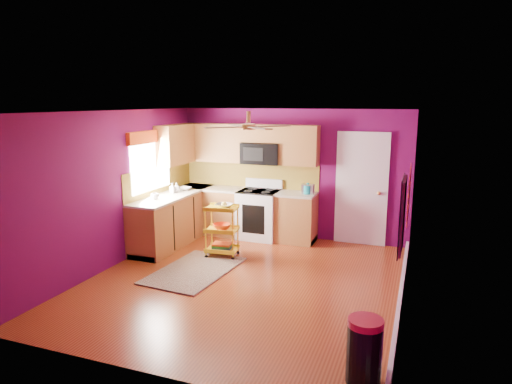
% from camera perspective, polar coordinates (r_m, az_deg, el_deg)
% --- Properties ---
extents(ground, '(5.00, 5.00, 0.00)m').
position_cam_1_polar(ground, '(6.93, -1.47, -11.11)').
color(ground, maroon).
rests_on(ground, ground).
extents(room_envelope, '(4.54, 5.04, 2.52)m').
position_cam_1_polar(room_envelope, '(6.47, -1.32, 2.33)').
color(room_envelope, '#5F0A4B').
rests_on(room_envelope, ground).
extents(lower_cabinets, '(2.81, 2.31, 0.94)m').
position_cam_1_polar(lower_cabinets, '(8.89, -5.23, -3.11)').
color(lower_cabinets, brown).
rests_on(lower_cabinets, ground).
extents(electric_range, '(0.76, 0.66, 1.13)m').
position_cam_1_polar(electric_range, '(8.90, 0.40, -2.73)').
color(electric_range, white).
rests_on(electric_range, ground).
extents(upper_cabinetry, '(2.80, 2.30, 1.26)m').
position_cam_1_polar(upper_cabinetry, '(8.93, -3.79, 5.88)').
color(upper_cabinetry, brown).
rests_on(upper_cabinetry, ground).
extents(left_window, '(0.08, 1.35, 1.08)m').
position_cam_1_polar(left_window, '(8.42, -13.03, 4.85)').
color(left_window, white).
rests_on(left_window, ground).
extents(panel_door, '(0.95, 0.11, 2.15)m').
position_cam_1_polar(panel_door, '(8.63, 13.04, 0.22)').
color(panel_door, white).
rests_on(panel_door, ground).
extents(right_wall_art, '(0.04, 2.74, 1.04)m').
position_cam_1_polar(right_wall_art, '(5.74, 18.28, -1.34)').
color(right_wall_art, black).
rests_on(right_wall_art, ground).
extents(ceiling_fan, '(1.01, 1.01, 0.26)m').
position_cam_1_polar(ceiling_fan, '(6.60, -0.92, 8.25)').
color(ceiling_fan, '#BF8C3F').
rests_on(ceiling_fan, ground).
extents(shag_rug, '(1.15, 1.74, 0.02)m').
position_cam_1_polar(shag_rug, '(7.37, -7.69, -9.69)').
color(shag_rug, black).
rests_on(shag_rug, ground).
extents(rolling_cart, '(0.58, 0.45, 0.97)m').
position_cam_1_polar(rolling_cart, '(7.86, -4.24, -4.56)').
color(rolling_cart, yellow).
rests_on(rolling_cart, ground).
extents(trash_can, '(0.35, 0.38, 0.65)m').
position_cam_1_polar(trash_can, '(4.68, 13.38, -18.76)').
color(trash_can, black).
rests_on(trash_can, ground).
extents(teal_kettle, '(0.18, 0.18, 0.21)m').
position_cam_1_polar(teal_kettle, '(8.55, 6.49, 0.33)').
color(teal_kettle, teal).
rests_on(teal_kettle, lower_cabinets).
extents(toaster, '(0.22, 0.15, 0.18)m').
position_cam_1_polar(toaster, '(8.56, 6.51, 0.39)').
color(toaster, beige).
rests_on(toaster, lower_cabinets).
extents(soap_bottle_a, '(0.09, 0.09, 0.20)m').
position_cam_1_polar(soap_bottle_a, '(8.69, -10.40, 0.49)').
color(soap_bottle_a, '#EA3F72').
rests_on(soap_bottle_a, lower_cabinets).
extents(soap_bottle_b, '(0.14, 0.14, 0.18)m').
position_cam_1_polar(soap_bottle_b, '(8.78, -9.90, 0.56)').
color(soap_bottle_b, white).
rests_on(soap_bottle_b, lower_cabinets).
extents(counter_dish, '(0.24, 0.24, 0.06)m').
position_cam_1_polar(counter_dish, '(8.96, -8.92, 0.42)').
color(counter_dish, white).
rests_on(counter_dish, lower_cabinets).
extents(counter_cup, '(0.14, 0.14, 0.11)m').
position_cam_1_polar(counter_cup, '(8.21, -12.52, -0.55)').
color(counter_cup, white).
rests_on(counter_cup, lower_cabinets).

